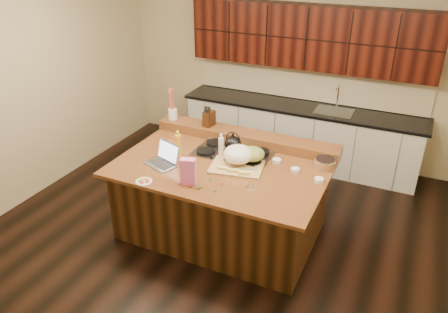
% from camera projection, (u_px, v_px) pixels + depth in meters
% --- Properties ---
extents(room, '(5.52, 5.02, 2.72)m').
position_uv_depth(room, '(222.00, 130.00, 4.81)').
color(room, black).
rests_on(room, ground).
extents(island, '(2.40, 1.60, 0.92)m').
position_uv_depth(island, '(222.00, 198.00, 5.21)').
color(island, black).
rests_on(island, ground).
extents(back_ledge, '(2.40, 0.30, 0.12)m').
position_uv_depth(back_ledge, '(246.00, 137.00, 5.54)').
color(back_ledge, black).
rests_on(back_ledge, island).
extents(cooktop, '(0.92, 0.52, 0.05)m').
position_uv_depth(cooktop, '(233.00, 153.00, 5.24)').
color(cooktop, gray).
rests_on(cooktop, island).
extents(back_counter, '(3.70, 0.66, 2.40)m').
position_uv_depth(back_counter, '(302.00, 102.00, 6.65)').
color(back_counter, silver).
rests_on(back_counter, ground).
extents(kettle, '(0.22, 0.22, 0.18)m').
position_uv_depth(kettle, '(233.00, 144.00, 5.18)').
color(kettle, black).
rests_on(kettle, cooktop).
extents(green_bowl, '(0.29, 0.29, 0.16)m').
position_uv_depth(green_bowl, '(252.00, 154.00, 4.97)').
color(green_bowl, olive).
rests_on(green_bowl, cooktop).
extents(laptop, '(0.42, 0.38, 0.24)m').
position_uv_depth(laptop, '(164.00, 158.00, 4.99)').
color(laptop, '#B7B7BC').
rests_on(laptop, island).
extents(oil_bottle, '(0.07, 0.07, 0.27)m').
position_uv_depth(oil_bottle, '(178.00, 146.00, 5.14)').
color(oil_bottle, gold).
rests_on(oil_bottle, island).
extents(vinegar_bottle, '(0.07, 0.07, 0.25)m').
position_uv_depth(vinegar_bottle, '(221.00, 148.00, 5.11)').
color(vinegar_bottle, silver).
rests_on(vinegar_bottle, island).
extents(wooden_tray, '(0.65, 0.52, 0.24)m').
position_uv_depth(wooden_tray, '(238.00, 157.00, 4.93)').
color(wooden_tray, tan).
rests_on(wooden_tray, island).
extents(ramekin_a, '(0.13, 0.13, 0.04)m').
position_uv_depth(ramekin_a, '(319.00, 180.00, 4.64)').
color(ramekin_a, white).
rests_on(ramekin_a, island).
extents(ramekin_b, '(0.11, 0.11, 0.04)m').
position_uv_depth(ramekin_b, '(295.00, 170.00, 4.83)').
color(ramekin_b, white).
rests_on(ramekin_b, island).
extents(ramekin_c, '(0.12, 0.12, 0.04)m').
position_uv_depth(ramekin_c, '(277.00, 161.00, 5.03)').
color(ramekin_c, white).
rests_on(ramekin_c, island).
extents(strainer_bowl, '(0.30, 0.30, 0.09)m').
position_uv_depth(strainer_bowl, '(325.00, 164.00, 4.92)').
color(strainer_bowl, '#996B3F').
rests_on(strainer_bowl, island).
extents(kitchen_timer, '(0.10, 0.10, 0.07)m').
position_uv_depth(kitchen_timer, '(251.00, 185.00, 4.53)').
color(kitchen_timer, silver).
rests_on(kitchen_timer, island).
extents(pink_bag, '(0.17, 0.13, 0.29)m').
position_uv_depth(pink_bag, '(188.00, 172.00, 4.55)').
color(pink_bag, pink).
rests_on(pink_bag, island).
extents(candy_plate, '(0.22, 0.22, 0.01)m').
position_uv_depth(candy_plate, '(144.00, 181.00, 4.65)').
color(candy_plate, white).
rests_on(candy_plate, island).
extents(package_box, '(0.13, 0.11, 0.16)m').
position_uv_depth(package_box, '(174.00, 151.00, 5.14)').
color(package_box, '#F3CB56').
rests_on(package_box, island).
extents(utensil_crock, '(0.15, 0.15, 0.14)m').
position_uv_depth(utensil_crock, '(173.00, 114.00, 5.88)').
color(utensil_crock, white).
rests_on(utensil_crock, back_ledge).
extents(knife_block, '(0.13, 0.18, 0.20)m').
position_uv_depth(knife_block, '(209.00, 119.00, 5.66)').
color(knife_block, black).
rests_on(knife_block, back_ledge).
extents(gumdrop_0, '(0.02, 0.02, 0.02)m').
position_uv_depth(gumdrop_0, '(197.00, 187.00, 4.54)').
color(gumdrop_0, red).
rests_on(gumdrop_0, island).
extents(gumdrop_1, '(0.02, 0.02, 0.02)m').
position_uv_depth(gumdrop_1, '(215.00, 191.00, 4.47)').
color(gumdrop_1, '#198C26').
rests_on(gumdrop_1, island).
extents(gumdrop_2, '(0.02, 0.02, 0.02)m').
position_uv_depth(gumdrop_2, '(191.00, 178.00, 4.71)').
color(gumdrop_2, red).
rests_on(gumdrop_2, island).
extents(gumdrop_3, '(0.02, 0.02, 0.02)m').
position_uv_depth(gumdrop_3, '(201.00, 187.00, 4.53)').
color(gumdrop_3, '#198C26').
rests_on(gumdrop_3, island).
extents(gumdrop_4, '(0.02, 0.02, 0.02)m').
position_uv_depth(gumdrop_4, '(221.00, 184.00, 4.60)').
color(gumdrop_4, red).
rests_on(gumdrop_4, island).
extents(gumdrop_5, '(0.02, 0.02, 0.02)m').
position_uv_depth(gumdrop_5, '(197.00, 186.00, 4.55)').
color(gumdrop_5, '#198C26').
rests_on(gumdrop_5, island).
extents(gumdrop_6, '(0.02, 0.02, 0.02)m').
position_uv_depth(gumdrop_6, '(180.00, 184.00, 4.60)').
color(gumdrop_6, red).
rests_on(gumdrop_6, island).
extents(gumdrop_7, '(0.02, 0.02, 0.02)m').
position_uv_depth(gumdrop_7, '(197.00, 188.00, 4.52)').
color(gumdrop_7, '#198C26').
rests_on(gumdrop_7, island).
extents(gumdrop_8, '(0.02, 0.02, 0.02)m').
position_uv_depth(gumdrop_8, '(190.00, 186.00, 4.56)').
color(gumdrop_8, red).
rests_on(gumdrop_8, island).
extents(gumdrop_9, '(0.02, 0.02, 0.02)m').
position_uv_depth(gumdrop_9, '(197.00, 187.00, 4.54)').
color(gumdrop_9, '#198C26').
rests_on(gumdrop_9, island).
extents(gumdrop_10, '(0.02, 0.02, 0.02)m').
position_uv_depth(gumdrop_10, '(192.00, 187.00, 4.54)').
color(gumdrop_10, red).
rests_on(gumdrop_10, island).
extents(gumdrop_11, '(0.02, 0.02, 0.02)m').
position_uv_depth(gumdrop_11, '(210.00, 180.00, 4.66)').
color(gumdrop_11, '#198C26').
rests_on(gumdrop_11, island).
extents(gumdrop_12, '(0.02, 0.02, 0.02)m').
position_uv_depth(gumdrop_12, '(199.00, 188.00, 4.51)').
color(gumdrop_12, red).
rests_on(gumdrop_12, island).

